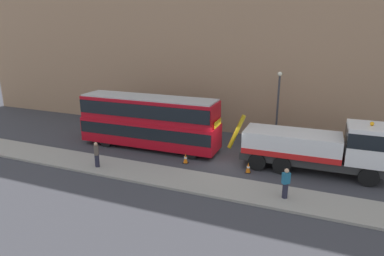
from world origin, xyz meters
The scene contains 10 objects.
ground_plane centered at (0.00, 0.00, 0.00)m, with size 120.00×120.00×0.00m, color #38383D.
near_kerb centered at (0.00, -4.20, 0.07)m, with size 60.00×2.80×0.15m, color gray.
building_facade centered at (0.00, 7.20, 8.07)m, with size 60.00×1.50×16.00m.
recovery_tow_truck centered at (5.97, 0.38, 1.76)m, with size 10.17×2.81×3.67m.
double_decker_bus centered at (-6.48, 0.37, 2.23)m, with size 11.09×2.77×4.06m.
pedestrian_onlooker centered at (-7.65, -4.64, 0.99)m, with size 0.44×0.48×1.71m.
pedestrian_bystander centered at (4.48, -4.31, 0.99)m, with size 0.47×0.46×1.71m.
traffic_cone_near_bus centered at (-2.61, -1.52, 0.34)m, with size 0.36×0.36×0.72m.
traffic_cone_midway centered at (1.79, -1.47, 0.34)m, with size 0.36×0.36×0.72m.
street_lamp centered at (2.48, 5.00, 3.47)m, with size 0.36×0.36×5.83m.
Camera 1 is at (6.13, -21.56, 9.01)m, focal length 31.65 mm.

